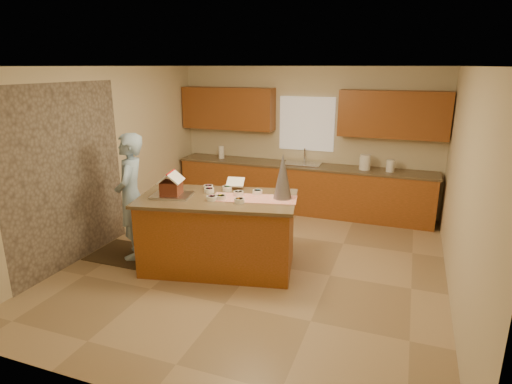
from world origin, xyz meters
TOP-DOWN VIEW (x-y plane):
  - floor at (0.00, 0.00)m, footprint 5.50×5.50m
  - ceiling at (0.00, 0.00)m, footprint 5.50×5.50m
  - wall_back at (0.00, 2.75)m, footprint 5.50×5.50m
  - wall_front at (0.00, -2.75)m, footprint 5.50×5.50m
  - wall_left at (-2.50, 0.00)m, footprint 5.50×5.50m
  - wall_right at (2.50, 0.00)m, footprint 5.50×5.50m
  - stone_accent at (-2.48, -0.80)m, footprint 0.00×2.50m
  - window_curtain at (0.00, 2.72)m, footprint 1.05×0.03m
  - back_counter_base at (0.00, 2.45)m, footprint 4.80×0.60m
  - back_counter_top at (0.00, 2.45)m, footprint 4.85×0.63m
  - upper_cabinet_left at (-1.55, 2.57)m, footprint 1.85×0.35m
  - upper_cabinet_right at (1.55, 2.57)m, footprint 1.85×0.35m
  - sink at (0.00, 2.45)m, footprint 0.70×0.45m
  - faucet at (0.00, 2.63)m, footprint 0.03×0.03m
  - island_base at (-0.48, -0.27)m, footprint 2.16×1.39m
  - island_top at (-0.48, -0.27)m, footprint 2.27×1.50m
  - table_runner at (0.01, -0.17)m, footprint 1.17×0.62m
  - baking_tray at (-1.07, -0.45)m, footprint 0.58×0.48m
  - cookbook at (-0.40, 0.18)m, footprint 0.28×0.24m
  - tinsel_tree at (0.36, -0.04)m, footprint 0.29×0.29m
  - rug at (-1.84, -0.37)m, footprint 1.23×0.80m
  - boy at (-1.79, -0.37)m, footprint 0.65×0.77m
  - canister_a at (1.13, 2.45)m, footprint 0.17×0.17m
  - canister_b at (1.15, 2.45)m, footprint 0.19×0.19m
  - canister_c at (1.58, 2.45)m, footprint 0.15×0.15m
  - paper_towel at (-1.66, 2.45)m, footprint 0.11×0.11m
  - gingerbread_house at (-1.07, -0.45)m, footprint 0.36×0.37m
  - candy_bowls at (-0.39, -0.17)m, footprint 0.87×0.63m

SIDE VIEW (x-z plane):
  - floor at x=0.00m, z-range 0.00..0.00m
  - rug at x=-1.84m, z-range 0.00..0.01m
  - back_counter_base at x=0.00m, z-range 0.00..0.88m
  - island_base at x=-0.48m, z-range 0.00..0.98m
  - sink at x=0.00m, z-range 0.83..0.95m
  - back_counter_top at x=0.00m, z-range 0.88..0.92m
  - boy at x=-1.79m, z-range 0.01..1.82m
  - island_top at x=-0.48m, z-range 0.98..1.02m
  - canister_c at x=1.58m, z-range 0.92..1.13m
  - table_runner at x=0.01m, z-range 1.02..1.03m
  - canister_a at x=1.13m, z-range 0.92..1.15m
  - baking_tray at x=-1.07m, z-range 1.02..1.05m
  - paper_towel at x=-1.66m, z-range 0.92..1.17m
  - candy_bowls at x=-0.39m, z-range 1.02..1.08m
  - canister_b at x=1.15m, z-range 0.92..1.19m
  - faucet at x=0.00m, z-range 0.92..1.20m
  - cookbook at x=-0.40m, z-range 1.07..1.18m
  - gingerbread_house at x=-1.07m, z-range 1.01..1.32m
  - stone_accent at x=-2.48m, z-range 0.00..2.50m
  - tinsel_tree at x=0.36m, z-range 1.02..1.63m
  - wall_back at x=0.00m, z-range 1.35..1.35m
  - wall_front at x=0.00m, z-range 1.35..1.35m
  - wall_left at x=-2.50m, z-range 1.35..1.35m
  - wall_right at x=2.50m, z-range 1.35..1.35m
  - window_curtain at x=0.00m, z-range 1.15..2.15m
  - upper_cabinet_left at x=-1.55m, z-range 1.50..2.30m
  - upper_cabinet_right at x=1.55m, z-range 1.50..2.30m
  - ceiling at x=0.00m, z-range 2.70..2.70m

